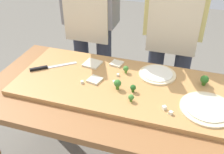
% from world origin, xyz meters
% --- Properties ---
extents(prep_table, '(1.60, 0.77, 0.77)m').
position_xyz_m(prep_table, '(0.00, 0.00, 0.66)').
color(prep_table, brown).
rests_on(prep_table, ground).
extents(cutting_board, '(1.25, 0.55, 0.03)m').
position_xyz_m(cutting_board, '(-0.02, 0.06, 0.79)').
color(cutting_board, '#B27F47').
rests_on(cutting_board, prep_table).
extents(chefs_knife, '(0.24, 0.20, 0.02)m').
position_xyz_m(chefs_knife, '(-0.52, 0.08, 0.81)').
color(chefs_knife, '#B7BABF').
rests_on(chefs_knife, cutting_board).
extents(pizza_whole_white_garlic, '(0.22, 0.22, 0.02)m').
position_xyz_m(pizza_whole_white_garlic, '(0.16, 0.21, 0.81)').
color(pizza_whole_white_garlic, beige).
rests_on(pizza_whole_white_garlic, cutting_board).
extents(pizza_whole_cheese_artichoke, '(0.28, 0.28, 0.02)m').
position_xyz_m(pizza_whole_cheese_artichoke, '(0.45, -0.03, 0.81)').
color(pizza_whole_cheese_artichoke, beige).
rests_on(pizza_whole_cheese_artichoke, cutting_board).
extents(pizza_slice_center, '(0.08, 0.08, 0.01)m').
position_xyz_m(pizza_slice_center, '(-0.11, 0.25, 0.81)').
color(pizza_slice_center, beige).
rests_on(pizza_slice_center, cutting_board).
extents(pizza_slice_far_left, '(0.09, 0.09, 0.01)m').
position_xyz_m(pizza_slice_far_left, '(-0.18, 0.04, 0.81)').
color(pizza_slice_far_left, beige).
rests_on(pizza_slice_far_left, cutting_board).
extents(pizza_slice_near_left, '(0.12, 0.12, 0.01)m').
position_xyz_m(pizza_slice_near_left, '(-0.26, 0.21, 0.81)').
color(pizza_slice_near_left, beige).
rests_on(pizza_slice_near_left, cutting_board).
extents(broccoli_floret_front_mid, '(0.03, 0.03, 0.04)m').
position_xyz_m(broccoli_floret_front_mid, '(0.07, -0.08, 0.82)').
color(broccoli_floret_front_mid, '#487A23').
rests_on(broccoli_floret_front_mid, cutting_board).
extents(broccoli_floret_front_right, '(0.03, 0.03, 0.05)m').
position_xyz_m(broccoli_floret_front_right, '(-0.03, 0.18, 0.83)').
color(broccoli_floret_front_right, '#487A23').
rests_on(broccoli_floret_front_right, cutting_board).
extents(broccoli_floret_center_right, '(0.05, 0.05, 0.06)m').
position_xyz_m(broccoli_floret_center_right, '(0.43, 0.19, 0.83)').
color(broccoli_floret_center_right, '#366618').
rests_on(broccoli_floret_center_right, cutting_board).
extents(broccoli_floret_back_mid, '(0.04, 0.04, 0.06)m').
position_xyz_m(broccoli_floret_back_mid, '(-0.03, -0.00, 0.84)').
color(broccoli_floret_back_mid, '#3F7220').
rests_on(broccoli_floret_back_mid, cutting_board).
extents(broccoli_floret_back_left, '(0.03, 0.03, 0.05)m').
position_xyz_m(broccoli_floret_back_left, '(0.06, 0.00, 0.83)').
color(broccoli_floret_back_left, '#2C5915').
rests_on(broccoli_floret_back_left, cutting_board).
extents(cheese_crumble_a, '(0.02, 0.02, 0.02)m').
position_xyz_m(cheese_crumble_a, '(-0.24, -0.01, 0.81)').
color(cheese_crumble_a, silver).
rests_on(cheese_crumble_a, cutting_board).
extents(cheese_crumble_b, '(0.02, 0.02, 0.01)m').
position_xyz_m(cheese_crumble_b, '(-0.07, 0.05, 0.81)').
color(cheese_crumble_b, white).
rests_on(cheese_crumble_b, cutting_board).
extents(cheese_crumble_c, '(0.02, 0.02, 0.02)m').
position_xyz_m(cheese_crumble_c, '(0.28, -0.12, 0.81)').
color(cheese_crumble_c, silver).
rests_on(cheese_crumble_c, cutting_board).
extents(cheese_crumble_d, '(0.02, 0.02, 0.01)m').
position_xyz_m(cheese_crumble_d, '(-0.07, 0.13, 0.81)').
color(cheese_crumble_d, white).
rests_on(cheese_crumble_d, cutting_board).
extents(cheese_crumble_e, '(0.03, 0.03, 0.02)m').
position_xyz_m(cheese_crumble_e, '(0.24, -0.09, 0.81)').
color(cheese_crumble_e, silver).
rests_on(cheese_crumble_e, cutting_board).
extents(cook_left, '(0.54, 0.39, 1.67)m').
position_xyz_m(cook_left, '(-0.43, 0.62, 1.00)').
color(cook_left, '#333847').
rests_on(cook_left, ground).
extents(cook_right, '(0.54, 0.39, 1.67)m').
position_xyz_m(cook_right, '(0.19, 0.62, 1.00)').
color(cook_right, '#333847').
rests_on(cook_right, ground).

